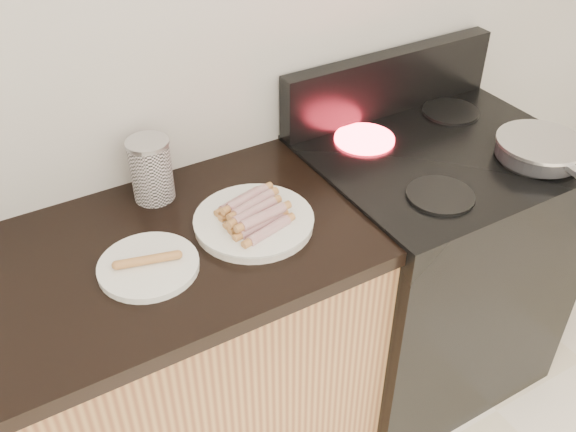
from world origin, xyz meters
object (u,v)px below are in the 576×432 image
stove (426,267)px  side_plate (149,266)px  main_plate (254,223)px  canister (151,170)px  frying_pan (541,149)px

stove → side_plate: side_plate is taller
main_plate → side_plate: 0.29m
stove → main_plate: (-0.65, -0.02, 0.45)m
main_plate → canister: size_ratio=1.73×
frying_pan → main_plate: 0.85m
stove → side_plate: size_ratio=3.90×
main_plate → side_plate: bearing=-176.0°
frying_pan → stove: bearing=147.7°
main_plate → canister: 0.31m
frying_pan → canister: bearing=167.5°
canister → side_plate: bearing=-113.9°
frying_pan → canister: (-1.01, 0.40, 0.04)m
stove → canister: bearing=164.5°
side_plate → stove: bearing=2.3°
main_plate → stove: bearing=1.6°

